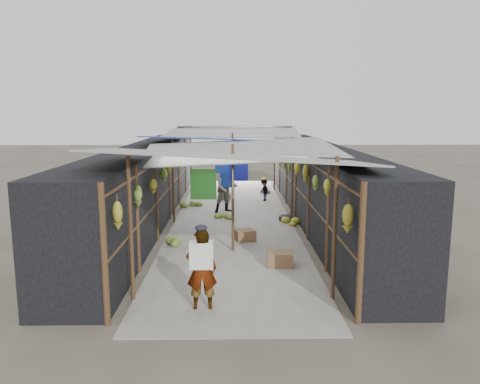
{
  "coord_description": "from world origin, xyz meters",
  "views": [
    {
      "loc": [
        -0.01,
        -8.0,
        3.35
      ],
      "look_at": [
        0.19,
        4.21,
        1.25
      ],
      "focal_mm": 35.0,
      "sensor_mm": 36.0,
      "label": 1
    }
  ],
  "objects": [
    {
      "name": "aisle_slab",
      "position": [
        0.0,
        6.5,
        0.01
      ],
      "size": [
        3.6,
        16.0,
        0.02
      ],
      "primitive_type": "cube",
      "color": "#9E998E",
      "rests_on": "ground"
    },
    {
      "name": "crate_mid",
      "position": [
        0.31,
        3.89,
        0.15
      ],
      "size": [
        0.6,
        0.53,
        0.3
      ],
      "primitive_type": "cube",
      "rotation": [
        0.0,
        0.0,
        0.31
      ],
      "color": "#8E6B48",
      "rests_on": "ground"
    },
    {
      "name": "black_basin",
      "position": [
        1.7,
        6.08,
        0.08
      ],
      "size": [
        0.55,
        0.55,
        0.17
      ],
      "primitive_type": "cylinder",
      "color": "black",
      "rests_on": "ground"
    },
    {
      "name": "market_canopy",
      "position": [
        0.02,
        6.85,
        2.41
      ],
      "size": [
        5.62,
        15.2,
        2.77
      ],
      "color": "brown",
      "rests_on": "ground"
    },
    {
      "name": "crate_back",
      "position": [
        -0.32,
        9.63,
        0.13
      ],
      "size": [
        0.48,
        0.42,
        0.27
      ],
      "primitive_type": "cube",
      "rotation": [
        0.0,
        0.0,
        -0.19
      ],
      "color": "#8E6B48",
      "rests_on": "ground"
    },
    {
      "name": "vendor_elderly",
      "position": [
        -0.54,
        -0.41,
        0.71
      ],
      "size": [
        0.55,
        0.39,
        1.43
      ],
      "primitive_type": "imported",
      "rotation": [
        0.0,
        0.0,
        3.23
      ],
      "color": "silver",
      "rests_on": "ground"
    },
    {
      "name": "shopper_blue",
      "position": [
        -0.23,
        7.45,
        0.83
      ],
      "size": [
        0.98,
        0.88,
        1.66
      ],
      "primitive_type": "imported",
      "rotation": [
        0.0,
        0.0,
        0.37
      ],
      "color": "#1B4A8A",
      "rests_on": "ground"
    },
    {
      "name": "stall_left",
      "position": [
        -2.7,
        6.5,
        1.15
      ],
      "size": [
        1.4,
        15.0,
        2.3
      ],
      "primitive_type": "cube",
      "color": "black",
      "rests_on": "ground"
    },
    {
      "name": "hanging_bananas",
      "position": [
        -0.17,
        6.63,
        1.68
      ],
      "size": [
        3.96,
        13.91,
        0.77
      ],
      "color": "#9D9928",
      "rests_on": "ground"
    },
    {
      "name": "crate_near",
      "position": [
        1.02,
        1.81,
        0.17
      ],
      "size": [
        0.57,
        0.47,
        0.33
      ],
      "primitive_type": "cube",
      "rotation": [
        0.0,
        0.0,
        -0.04
      ],
      "color": "#8E6B48",
      "rests_on": "ground"
    },
    {
      "name": "ground",
      "position": [
        0.0,
        0.0,
        0.0
      ],
      "size": [
        80.0,
        80.0,
        0.0
      ],
      "primitive_type": "plane",
      "color": "#6B6356",
      "rests_on": "ground"
    },
    {
      "name": "vendor_seated",
      "position": [
        1.18,
        9.35,
        0.43
      ],
      "size": [
        0.51,
        0.63,
        0.85
      ],
      "primitive_type": "imported",
      "rotation": [
        0.0,
        0.0,
        -1.17
      ],
      "color": "#47443E",
      "rests_on": "ground"
    },
    {
      "name": "stall_right",
      "position": [
        2.7,
        6.5,
        1.15
      ],
      "size": [
        1.4,
        15.0,
        2.3
      ],
      "primitive_type": "cube",
      "color": "black",
      "rests_on": "ground"
    },
    {
      "name": "floor_bananas",
      "position": [
        -0.22,
        6.94,
        0.16
      ],
      "size": [
        3.87,
        8.46,
        0.36
      ],
      "color": "olive",
      "rests_on": "ground"
    }
  ]
}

